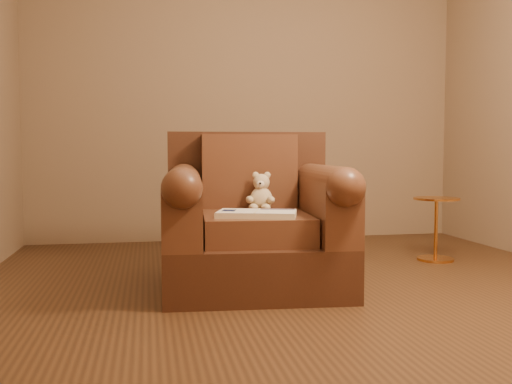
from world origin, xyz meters
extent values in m
plane|color=#4C2F1A|center=(0.00, 0.00, 0.00)|extent=(4.00, 4.00, 0.00)
cube|color=#8E7257|center=(0.00, 2.00, 1.35)|extent=(4.00, 0.02, 2.70)
cube|color=#412315|center=(-0.29, 0.09, 0.15)|extent=(1.13, 1.08, 0.30)
cube|color=#412315|center=(-0.26, 0.54, 0.63)|extent=(1.07, 0.19, 0.66)
cube|color=brown|center=(-0.30, 0.03, 0.38)|extent=(0.67, 0.79, 0.16)
cube|color=brown|center=(-0.27, 0.40, 0.69)|extent=(0.63, 0.22, 0.48)
cube|color=brown|center=(-0.72, 0.07, 0.47)|extent=(0.28, 0.91, 0.34)
cube|color=brown|center=(0.13, 0.00, 0.47)|extent=(0.28, 0.91, 0.34)
cylinder|color=brown|center=(-0.72, 0.07, 0.64)|extent=(0.28, 0.91, 0.21)
cylinder|color=brown|center=(0.13, 0.00, 0.64)|extent=(0.28, 0.91, 0.21)
ellipsoid|color=beige|center=(-0.22, 0.23, 0.52)|extent=(0.14, 0.13, 0.15)
sphere|color=beige|center=(-0.22, 0.24, 0.63)|extent=(0.10, 0.10, 0.10)
ellipsoid|color=beige|center=(-0.25, 0.25, 0.67)|extent=(0.04, 0.02, 0.04)
ellipsoid|color=beige|center=(-0.18, 0.23, 0.67)|extent=(0.04, 0.02, 0.04)
ellipsoid|color=beige|center=(-0.23, 0.19, 0.62)|extent=(0.05, 0.03, 0.04)
sphere|color=black|center=(-0.24, 0.18, 0.63)|extent=(0.01, 0.01, 0.01)
ellipsoid|color=beige|center=(-0.30, 0.19, 0.52)|extent=(0.05, 0.09, 0.05)
ellipsoid|color=beige|center=(-0.18, 0.15, 0.52)|extent=(0.05, 0.09, 0.05)
ellipsoid|color=beige|center=(-0.29, 0.16, 0.48)|extent=(0.06, 0.09, 0.05)
ellipsoid|color=beige|center=(-0.21, 0.14, 0.48)|extent=(0.06, 0.09, 0.05)
cube|color=beige|center=(-0.32, -0.15, 0.47)|extent=(0.50, 0.38, 0.03)
cube|color=white|center=(-0.43, -0.11, 0.49)|extent=(0.28, 0.31, 0.00)
cube|color=white|center=(-0.22, -0.18, 0.49)|extent=(0.28, 0.31, 0.00)
cube|color=beige|center=(-0.32, -0.15, 0.49)|extent=(0.08, 0.25, 0.00)
cube|color=#0F1638|center=(-0.47, -0.10, 0.49)|extent=(0.10, 0.11, 0.00)
cube|color=slate|center=(-0.19, -0.09, 0.49)|extent=(0.20, 0.11, 0.00)
cylinder|color=#D78A3B|center=(1.21, 0.67, 0.01)|extent=(0.27, 0.27, 0.02)
cylinder|color=#D78A3B|center=(1.21, 0.67, 0.24)|extent=(0.03, 0.03, 0.44)
cylinder|color=#D78A3B|center=(1.21, 0.67, 0.47)|extent=(0.34, 0.34, 0.02)
cylinder|color=#D78A3B|center=(1.21, 0.67, 0.46)|extent=(0.03, 0.03, 0.02)
camera|label=1|loc=(-0.92, -3.27, 0.82)|focal=40.00mm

